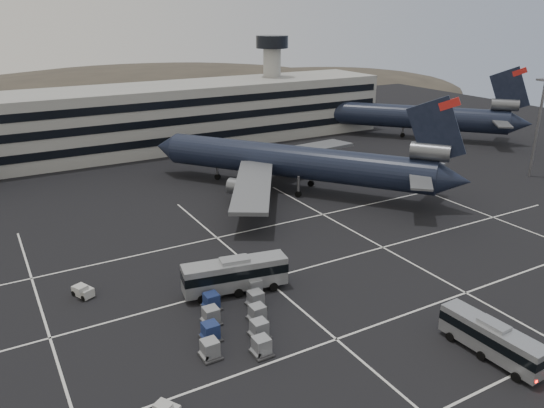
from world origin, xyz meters
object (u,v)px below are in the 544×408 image
(trijet_main, at_px, (297,162))
(tug_a, at_px, (83,291))
(bus_far, at_px, (235,273))
(bus_near, at_px, (492,338))
(uld_cluster, at_px, (234,314))

(trijet_main, bearing_deg, tug_a, 169.02)
(tug_a, bearing_deg, trijet_main, 2.07)
(bus_far, height_order, tug_a, bus_far)
(bus_near, height_order, tug_a, bus_near)
(trijet_main, relative_size, bus_far, 4.08)
(uld_cluster, bearing_deg, trijet_main, 49.09)
(tug_a, bearing_deg, bus_far, -49.66)
(trijet_main, bearing_deg, uld_cluster, -167.55)
(bus_near, relative_size, tug_a, 3.66)
(bus_near, height_order, uld_cluster, bus_near)
(trijet_main, height_order, bus_near, trijet_main)
(trijet_main, bearing_deg, bus_far, -169.87)
(bus_far, distance_m, tug_a, 16.87)
(bus_near, distance_m, uld_cluster, 24.49)
(bus_near, bearing_deg, bus_far, 121.36)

